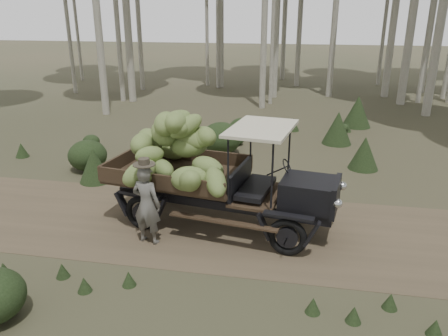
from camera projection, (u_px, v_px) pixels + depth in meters
The scene contains 5 objects.
ground at pixel (271, 231), 10.23m from camera, with size 120.00×120.00×0.00m, color #473D2B.
dirt_track at pixel (271, 231), 10.23m from camera, with size 70.00×4.00×0.01m, color brown.
banana_truck at pixel (196, 158), 10.22m from camera, with size 5.68×3.01×2.81m.
farmer at pixel (147, 204), 9.47m from camera, with size 0.73×0.57×1.97m.
undergrowth at pixel (274, 214), 9.87m from camera, with size 23.44×23.38×1.38m.
Camera 1 is at (0.56, -9.15, 4.90)m, focal length 35.00 mm.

